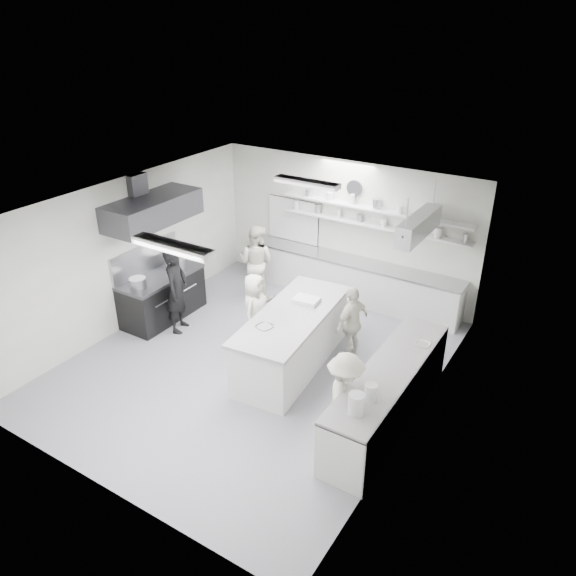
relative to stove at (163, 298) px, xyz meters
The scene contains 27 objects.
floor 2.67m from the stove, ahead, with size 6.00×7.00×0.02m, color gray.
ceiling 3.67m from the stove, ahead, with size 6.00×7.00×0.02m, color white.
wall_back 4.18m from the stove, 50.01° to the left, with size 6.00×0.04×3.00m, color beige.
wall_front 4.80m from the stove, 56.31° to the right, with size 6.00×0.04×3.00m, color beige.
wall_left 1.19m from the stove, 135.00° to the right, with size 0.04×7.00×3.00m, color beige.
wall_right 5.71m from the stove, ahead, with size 0.04×7.00×3.00m, color beige.
stove is the anchor object (origin of this frame).
exhaust_hood 1.90m from the stove, 90.00° to the right, with size 0.85×2.00×0.50m, color #39393E.
back_counter 4.03m from the stove, 43.99° to the left, with size 5.00×0.60×0.92m, color silver.
shelf_lower 4.63m from the stove, 41.99° to the left, with size 4.20×0.26×0.04m, color silver.
shelf_upper 4.74m from the stove, 41.99° to the left, with size 4.20×0.26×0.04m, color silver.
pass_through_window 3.49m from the stove, 67.12° to the left, with size 1.30×0.04×1.00m, color black.
wall_clock 4.60m from the stove, 47.54° to the left, with size 0.32×0.32×0.05m, color white.
right_counter 5.28m from the stove, ahead, with size 0.74×3.30×0.94m, color silver.
pot_rack 5.35m from the stove, 23.50° to the left, with size 0.30×1.60×0.40m, color #A7A9AC.
light_fixture_front 4.22m from the stove, 40.24° to the right, with size 1.30×0.25×0.10m, color silver.
light_fixture_rear 3.86m from the stove, 28.30° to the left, with size 1.30×0.25×0.10m, color silver.
prep_island 3.20m from the stove, ahead, with size 1.02×2.75×1.01m, color silver.
stove_pot 0.76m from the stove, 90.00° to the left, with size 0.40×0.40×0.25m, color #A7A9AC.
cook_stove 0.78m from the stove, 17.71° to the right, with size 0.64×0.42×1.75m, color black.
cook_back 2.15m from the stove, 57.55° to the left, with size 0.83×0.64×1.70m, color silver.
cook_island_left 2.21m from the stove, ahead, with size 0.70×0.46×1.44m, color silver.
cook_island_right 4.05m from the stove, 10.25° to the left, with size 0.84×0.35×1.44m, color silver.
cook_right 5.05m from the stove, 15.28° to the right, with size 0.96×0.55×1.48m, color silver.
bowl_island_a 3.17m from the stove, 12.95° to the right, with size 0.28×0.28×0.07m, color #A7A9AC.
bowl_island_b 3.47m from the stove, ahead, with size 0.17×0.17×0.05m, color silver.
bowl_right 5.46m from the stove, ahead, with size 0.24×0.24×0.06m, color silver.
Camera 1 is at (4.98, -6.85, 5.81)m, focal length 34.63 mm.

